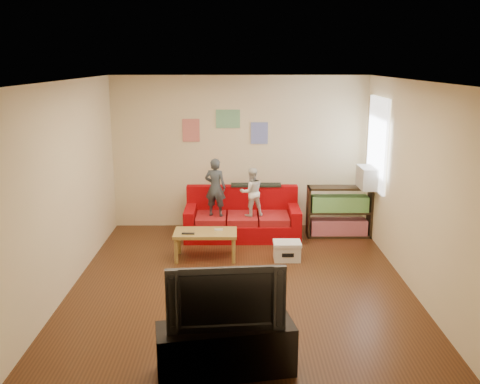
{
  "coord_description": "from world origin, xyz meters",
  "views": [
    {
      "loc": [
        -0.05,
        -6.87,
        2.95
      ],
      "look_at": [
        0.0,
        0.8,
        1.05
      ],
      "focal_mm": 40.0,
      "sensor_mm": 36.0,
      "label": 1
    }
  ],
  "objects_px": {
    "child_b": "(251,192)",
    "tv_stand": "(226,349)",
    "television": "(225,295)",
    "sofa": "(242,220)",
    "coffee_table": "(205,235)",
    "file_box": "(287,251)",
    "bookshelf": "(339,214)",
    "child_a": "(215,187)"
  },
  "relations": [
    {
      "from": "sofa",
      "to": "television",
      "type": "height_order",
      "value": "television"
    },
    {
      "from": "bookshelf",
      "to": "sofa",
      "type": "bearing_deg",
      "value": 179.32
    },
    {
      "from": "child_a",
      "to": "bookshelf",
      "type": "xyz_separation_m",
      "value": [
        2.1,
        0.15,
        -0.51
      ]
    },
    {
      "from": "sofa",
      "to": "coffee_table",
      "type": "xyz_separation_m",
      "value": [
        -0.57,
        -1.08,
        0.08
      ]
    },
    {
      "from": "coffee_table",
      "to": "bookshelf",
      "type": "relative_size",
      "value": 0.87
    },
    {
      "from": "child_b",
      "to": "television",
      "type": "relative_size",
      "value": 0.74
    },
    {
      "from": "sofa",
      "to": "tv_stand",
      "type": "xyz_separation_m",
      "value": [
        -0.2,
        -4.16,
        -0.04
      ]
    },
    {
      "from": "child_a",
      "to": "file_box",
      "type": "relative_size",
      "value": 2.36
    },
    {
      "from": "bookshelf",
      "to": "television",
      "type": "height_order",
      "value": "television"
    },
    {
      "from": "child_a",
      "to": "child_b",
      "type": "height_order",
      "value": "child_a"
    },
    {
      "from": "sofa",
      "to": "coffee_table",
      "type": "distance_m",
      "value": 1.23
    },
    {
      "from": "child_b",
      "to": "television",
      "type": "distance_m",
      "value": 4.01
    },
    {
      "from": "coffee_table",
      "to": "child_a",
      "type": "bearing_deg",
      "value": 82.55
    },
    {
      "from": "coffee_table",
      "to": "child_b",
      "type": "bearing_deg",
      "value": 51.83
    },
    {
      "from": "child_a",
      "to": "bookshelf",
      "type": "bearing_deg",
      "value": -161.73
    },
    {
      "from": "tv_stand",
      "to": "television",
      "type": "relative_size",
      "value": 1.19
    },
    {
      "from": "television",
      "to": "child_b",
      "type": "bearing_deg",
      "value": 80.06
    },
    {
      "from": "bookshelf",
      "to": "child_b",
      "type": "bearing_deg",
      "value": -174.43
    },
    {
      "from": "child_b",
      "to": "tv_stand",
      "type": "height_order",
      "value": "child_b"
    },
    {
      "from": "tv_stand",
      "to": "coffee_table",
      "type": "bearing_deg",
      "value": 86.64
    },
    {
      "from": "coffee_table",
      "to": "bookshelf",
      "type": "bearing_deg",
      "value": 25.53
    },
    {
      "from": "child_b",
      "to": "television",
      "type": "xyz_separation_m",
      "value": [
        -0.35,
        -3.99,
        -0.0
      ]
    },
    {
      "from": "child_a",
      "to": "child_b",
      "type": "xyz_separation_m",
      "value": [
        0.6,
        0.0,
        -0.08
      ]
    },
    {
      "from": "file_box",
      "to": "sofa",
      "type": "bearing_deg",
      "value": 119.78
    },
    {
      "from": "child_b",
      "to": "child_a",
      "type": "bearing_deg",
      "value": -16.55
    },
    {
      "from": "child_a",
      "to": "television",
      "type": "xyz_separation_m",
      "value": [
        0.25,
        -3.99,
        -0.09
      ]
    },
    {
      "from": "child_a",
      "to": "child_b",
      "type": "bearing_deg",
      "value": -165.71
    },
    {
      "from": "child_b",
      "to": "tv_stand",
      "type": "distance_m",
      "value": 4.05
    },
    {
      "from": "child_a",
      "to": "bookshelf",
      "type": "distance_m",
      "value": 2.17
    },
    {
      "from": "sofa",
      "to": "child_b",
      "type": "relative_size",
      "value": 2.36
    },
    {
      "from": "child_b",
      "to": "bookshelf",
      "type": "bearing_deg",
      "value": 169.01
    },
    {
      "from": "child_a",
      "to": "television",
      "type": "distance_m",
      "value": 4.0
    },
    {
      "from": "child_b",
      "to": "tv_stand",
      "type": "bearing_deg",
      "value": 68.42
    },
    {
      "from": "coffee_table",
      "to": "tv_stand",
      "type": "bearing_deg",
      "value": -83.17
    },
    {
      "from": "bookshelf",
      "to": "file_box",
      "type": "distance_m",
      "value": 1.53
    },
    {
      "from": "file_box",
      "to": "bookshelf",
      "type": "bearing_deg",
      "value": 49.02
    },
    {
      "from": "sofa",
      "to": "child_a",
      "type": "xyz_separation_m",
      "value": [
        -0.45,
        -0.17,
        0.61
      ]
    },
    {
      "from": "bookshelf",
      "to": "file_box",
      "type": "xyz_separation_m",
      "value": [
        -0.99,
        -1.14,
        -0.24
      ]
    },
    {
      "from": "child_b",
      "to": "file_box",
      "type": "bearing_deg",
      "value": 100.87
    },
    {
      "from": "child_a",
      "to": "sofa",
      "type": "bearing_deg",
      "value": -145.53
    },
    {
      "from": "tv_stand",
      "to": "television",
      "type": "height_order",
      "value": "television"
    },
    {
      "from": "sofa",
      "to": "coffee_table",
      "type": "bearing_deg",
      "value": -117.86
    }
  ]
}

